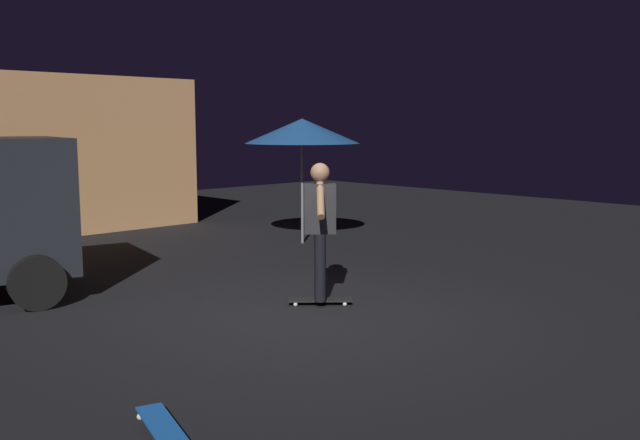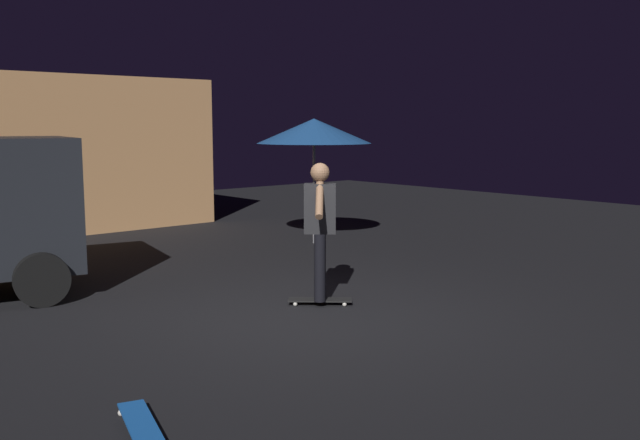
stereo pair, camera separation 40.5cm
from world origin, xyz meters
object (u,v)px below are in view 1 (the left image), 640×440
object	(u,v)px
skateboard_ridden	(320,300)
skater	(320,221)
patio_umbrella	(302,131)
skateboard_spare	(162,426)

from	to	relation	value
skateboard_ridden	skater	xyz separation A→B (m)	(0.00, 0.00, 0.98)
patio_umbrella	skateboard_ridden	size ratio (longest dim) A/B	3.24
skateboard_ridden	skater	bearing A→B (deg)	0.00
skateboard_ridden	skateboard_spare	bearing A→B (deg)	-151.50
patio_umbrella	skateboard_spare	bearing A→B (deg)	-139.78
skater	patio_umbrella	bearing A→B (deg)	50.08
patio_umbrella	skater	distance (m)	4.62
patio_umbrella	skater	world-z (taller)	patio_umbrella
patio_umbrella	skateboard_ridden	world-z (taller)	patio_umbrella
patio_umbrella	skater	size ratio (longest dim) A/B	1.38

